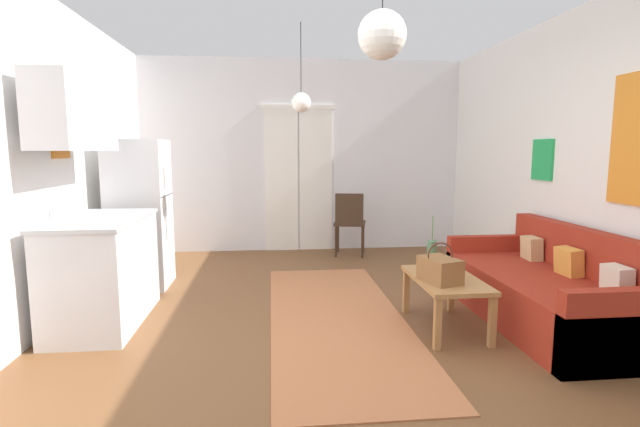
{
  "coord_description": "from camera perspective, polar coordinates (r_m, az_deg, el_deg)",
  "views": [
    {
      "loc": [
        -0.47,
        -3.25,
        1.46
      ],
      "look_at": [
        -0.02,
        1.1,
        0.87
      ],
      "focal_mm": 26.53,
      "sensor_mm": 36.0,
      "label": 1
    }
  ],
  "objects": [
    {
      "name": "wall_back",
      "position": [
        6.9,
        -2.04,
        6.83
      ],
      "size": [
        4.76,
        0.13,
        2.73
      ],
      "color": "silver",
      "rests_on": "ground_plane"
    },
    {
      "name": "handbag",
      "position": [
        3.84,
        14.26,
        -6.55
      ],
      "size": [
        0.31,
        0.37,
        0.32
      ],
      "color": "brown",
      "rests_on": "coffee_table"
    },
    {
      "name": "accent_chair",
      "position": [
        6.48,
        3.59,
        -0.83
      ],
      "size": [
        0.5,
        0.48,
        0.88
      ],
      "rotation": [
        0.0,
        0.0,
        2.91
      ],
      "color": "#382619",
      "rests_on": "ground_plane"
    },
    {
      "name": "couch",
      "position": [
        4.5,
        26.0,
        -8.53
      ],
      "size": [
        0.89,
        2.01,
        0.8
      ],
      "color": "maroon",
      "rests_on": "ground_plane"
    },
    {
      "name": "area_rug",
      "position": [
        4.23,
        2.0,
        -12.38
      ],
      "size": [
        1.14,
        3.24,
        0.01
      ],
      "primitive_type": "cube",
      "color": "#B26B42",
      "rests_on": "ground_plane"
    },
    {
      "name": "kitchen_counter",
      "position": [
        4.34,
        -25.32,
        -2.41
      ],
      "size": [
        0.65,
        1.23,
        2.03
      ],
      "color": "silver",
      "rests_on": "ground_plane"
    },
    {
      "name": "coffee_table",
      "position": [
        4.02,
        14.92,
        -8.29
      ],
      "size": [
        0.5,
        0.89,
        0.43
      ],
      "color": "#A87542",
      "rests_on": "ground_plane"
    },
    {
      "name": "pendant_lamp_far",
      "position": [
        4.98,
        -2.29,
        13.27
      ],
      "size": [
        0.2,
        0.2,
        0.89
      ],
      "color": "black"
    },
    {
      "name": "bamboo_vase",
      "position": [
        4.15,
        13.32,
        -4.99
      ],
      "size": [
        0.08,
        0.08,
        0.48
      ],
      "color": "#47704C",
      "rests_on": "coffee_table"
    },
    {
      "name": "pendant_lamp_near",
      "position": [
        3.07,
        7.5,
        20.56
      ],
      "size": [
        0.3,
        0.3,
        0.74
      ],
      "color": "black"
    },
    {
      "name": "refrigerator",
      "position": [
        5.36,
        -20.91,
        -0.07
      ],
      "size": [
        0.6,
        0.59,
        1.56
      ],
      "color": "white",
      "rests_on": "ground_plane"
    },
    {
      "name": "ground_plane",
      "position": [
        3.61,
        2.25,
        -16.99
      ],
      "size": [
        5.16,
        7.79,
        0.1
      ],
      "primitive_type": "cube",
      "color": "brown"
    }
  ]
}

